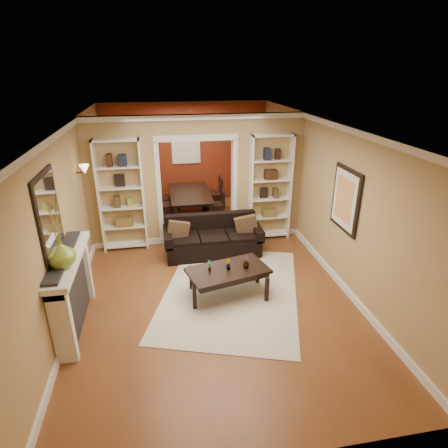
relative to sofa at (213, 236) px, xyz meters
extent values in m
plane|color=brown|center=(-0.21, -0.45, -0.38)|extent=(8.00, 8.00, 0.00)
plane|color=white|center=(-0.21, -0.45, 2.32)|extent=(8.00, 8.00, 0.00)
plane|color=tan|center=(-0.21, 3.55, 0.97)|extent=(8.00, 0.00, 8.00)
plane|color=tan|center=(-0.21, -4.45, 0.97)|extent=(8.00, 0.00, 8.00)
plane|color=tan|center=(-2.46, -0.45, 0.97)|extent=(0.00, 8.00, 8.00)
plane|color=tan|center=(2.04, -0.45, 0.97)|extent=(0.00, 8.00, 8.00)
cube|color=tan|center=(-0.21, 0.75, 0.97)|extent=(4.50, 0.15, 2.70)
cube|color=maroon|center=(-0.21, 3.52, 0.94)|extent=(4.44, 0.04, 2.64)
cube|color=#8CA5CC|center=(-0.21, 3.48, 1.17)|extent=(0.78, 0.03, 0.98)
cube|color=beige|center=(0.09, -1.45, -0.38)|extent=(3.05, 3.62, 0.01)
cube|color=black|center=(0.00, 0.00, 0.00)|extent=(1.97, 0.85, 0.77)
cube|color=brown|center=(-0.70, -0.02, 0.20)|extent=(0.42, 0.14, 0.41)
cube|color=brown|center=(0.70, -0.02, 0.21)|extent=(0.46, 0.19, 0.44)
cube|color=black|center=(0.02, -1.55, -0.14)|extent=(1.44, 1.01, 0.49)
imported|color=#336626|center=(-0.28, -1.55, 0.21)|extent=(0.11, 0.12, 0.20)
imported|color=#336626|center=(0.02, -1.55, 0.20)|extent=(0.12, 0.13, 0.18)
imported|color=#336626|center=(0.33, -1.55, 0.21)|extent=(0.14, 0.14, 0.20)
cube|color=white|center=(-1.76, 0.58, 0.77)|extent=(0.90, 0.30, 2.30)
cube|color=white|center=(1.34, 0.58, 0.77)|extent=(0.90, 0.30, 2.30)
cube|color=white|center=(-2.30, -1.95, 0.20)|extent=(0.32, 1.70, 1.16)
imported|color=olive|center=(-2.30, -2.24, 0.97)|extent=(0.47, 0.47, 0.39)
cube|color=silver|center=(-2.44, -1.95, 1.42)|extent=(0.03, 0.95, 1.10)
cube|color=#FFE0A5|center=(-2.36, 0.10, 1.45)|extent=(0.18, 0.18, 0.22)
cube|color=black|center=(2.00, -1.45, 1.17)|extent=(0.04, 0.85, 1.05)
imported|color=black|center=(-0.22, 2.15, -0.07)|extent=(1.81, 1.01, 0.64)
cube|color=black|center=(-0.77, 1.85, 0.06)|extent=(0.57, 0.57, 0.89)
cube|color=black|center=(0.33, 1.85, -0.01)|extent=(0.39, 0.39, 0.76)
cube|color=black|center=(-0.77, 2.45, 0.03)|extent=(0.50, 0.50, 0.83)
cube|color=black|center=(0.33, 2.45, 0.08)|extent=(0.54, 0.54, 0.93)
cube|color=#351E18|center=(-0.21, 2.25, 1.64)|extent=(0.50, 0.50, 0.30)
camera|label=1|loc=(-0.98, -6.81, 3.20)|focal=30.00mm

